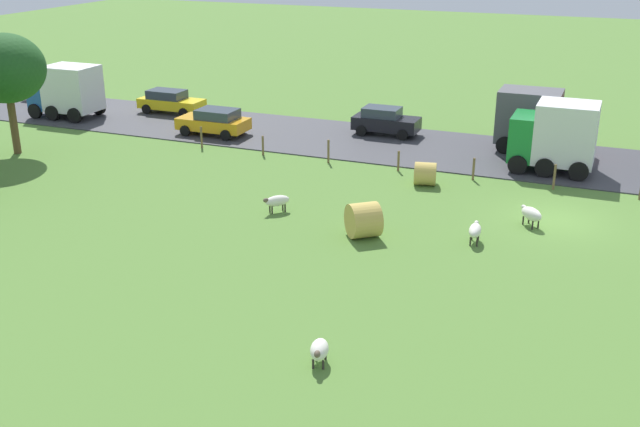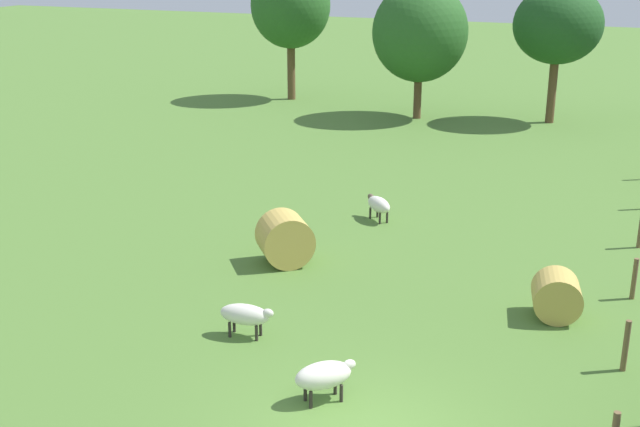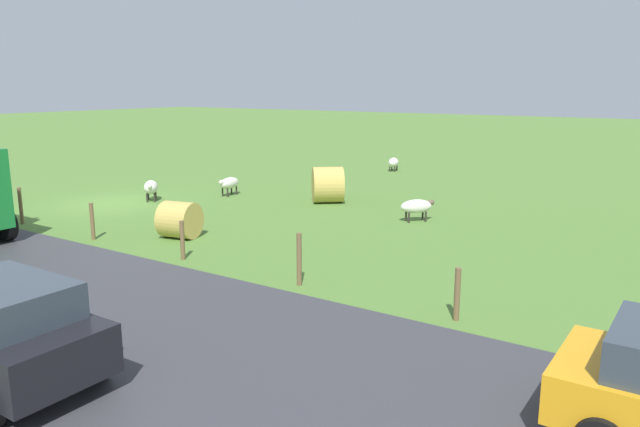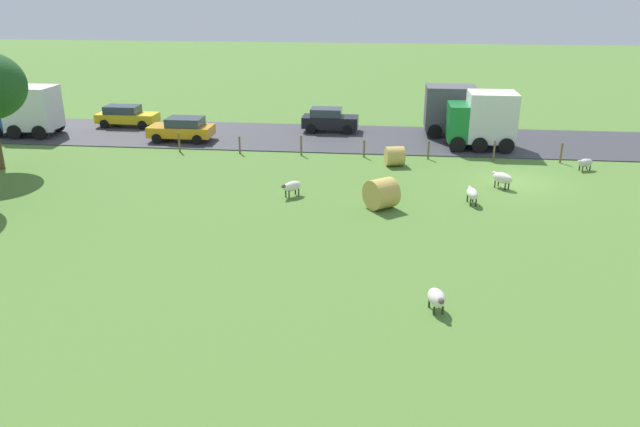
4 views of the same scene
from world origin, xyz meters
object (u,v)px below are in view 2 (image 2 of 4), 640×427
object	(u,v)px
tree_1	(291,6)
sheep_0	(379,205)
sheep_3	(246,315)
hay_bale_1	(285,239)
hay_bale_0	(557,296)
tree_0	(558,25)
sheep_1	(324,375)
tree_3	(420,32)

from	to	relation	value
tree_1	sheep_0	bearing A→B (deg)	-58.02
sheep_3	hay_bale_1	size ratio (longest dim) A/B	0.90
hay_bale_0	tree_0	xyz separation A→B (m)	(-3.14, 22.42, 4.13)
sheep_1	hay_bale_1	world-z (taller)	hay_bale_1
sheep_0	hay_bale_0	xyz separation A→B (m)	(6.14, -5.09, 0.03)
sheep_3	tree_3	xyz separation A→B (m)	(-3.15, 24.58, 3.72)
tree_1	hay_bale_0	bearing A→B (deg)	-53.07
sheep_0	sheep_3	world-z (taller)	sheep_3
hay_bale_1	tree_3	size ratio (longest dim) A/B	0.21
sheep_1	tree_1	xyz separation A→B (m)	(-13.81, 28.74, 4.58)
hay_bale_0	tree_3	bearing A→B (deg)	114.33
sheep_1	tree_3	distance (m)	27.30
hay_bale_0	tree_0	world-z (taller)	tree_0
sheep_3	tree_0	size ratio (longest dim) A/B	0.20
hay_bale_0	hay_bale_1	bearing A→B (deg)	174.92
sheep_1	hay_bale_0	world-z (taller)	hay_bale_0
tree_0	tree_1	size ratio (longest dim) A/B	0.88
hay_bale_0	sheep_0	bearing A→B (deg)	140.30
sheep_3	hay_bale_1	bearing A→B (deg)	103.54
hay_bale_0	tree_3	world-z (taller)	tree_3
sheep_3	tree_1	distance (m)	29.49
sheep_0	hay_bale_1	world-z (taller)	hay_bale_1
sheep_0	sheep_3	distance (m)	8.78
sheep_0	hay_bale_0	distance (m)	7.98
sheep_0	sheep_1	size ratio (longest dim) A/B	0.97
tree_1	sheep_3	bearing A→B (deg)	-67.48
sheep_3	hay_bale_1	distance (m)	4.46
sheep_0	tree_0	xyz separation A→B (m)	(3.00, 17.32, 4.16)
sheep_3	tree_0	xyz separation A→B (m)	(3.16, 26.10, 4.16)
tree_1	tree_3	size ratio (longest dim) A/B	1.12
hay_bale_1	tree_0	world-z (taller)	tree_0
sheep_0	sheep_1	xyz separation A→B (m)	(2.49, -10.61, 0.03)
sheep_1	sheep_3	distance (m)	3.23
hay_bale_1	tree_0	distance (m)	22.52
tree_3	hay_bale_0	bearing A→B (deg)	-65.67
sheep_3	hay_bale_1	xyz separation A→B (m)	(-1.04, 4.34, 0.18)
sheep_1	tree_3	bearing A→B (deg)	102.40
tree_3	tree_0	bearing A→B (deg)	13.51
sheep_0	sheep_1	bearing A→B (deg)	-76.78
tree_0	tree_3	xyz separation A→B (m)	(-6.32, -1.52, -0.44)
sheep_0	hay_bale_1	xyz separation A→B (m)	(-1.21, -4.44, 0.19)
hay_bale_1	tree_1	distance (m)	25.13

